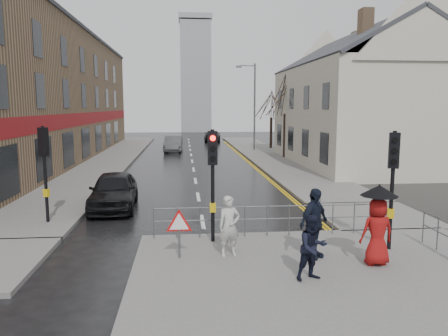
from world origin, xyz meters
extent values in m
plane|color=black|center=(0.00, 0.00, 0.00)|extent=(120.00, 120.00, 0.00)
cube|color=#605E5B|center=(3.00, -3.50, 0.07)|extent=(10.00, 9.00, 0.14)
cube|color=#605E5B|center=(-6.50, 23.00, 0.07)|extent=(4.00, 44.00, 0.14)
cube|color=#605E5B|center=(6.50, 25.00, 0.07)|extent=(4.00, 40.00, 0.14)
cube|color=#605E5B|center=(6.50, 3.00, 0.07)|extent=(4.00, 4.20, 0.14)
cube|color=#8D6E51|center=(-12.00, 22.00, 5.00)|extent=(8.00, 42.00, 10.00)
cube|color=beige|center=(12.00, 18.00, 3.50)|extent=(9.00, 16.00, 7.00)
cube|color=#8D6E51|center=(10.50, 14.00, 9.20)|extent=(0.70, 0.90, 1.80)
cube|color=#8D6E51|center=(13.20, 22.00, 9.20)|extent=(0.70, 0.90, 1.80)
cube|color=#919399|center=(1.50, 62.00, 9.00)|extent=(5.00, 5.00, 18.00)
cylinder|color=black|center=(0.20, 0.20, 1.84)|extent=(0.11, 0.11, 3.40)
cube|color=black|center=(0.20, 0.20, 2.99)|extent=(0.28, 0.22, 1.00)
cylinder|color=#FF0C07|center=(0.20, 0.06, 3.29)|extent=(0.16, 0.04, 0.16)
cylinder|color=black|center=(0.20, 0.06, 2.99)|extent=(0.16, 0.04, 0.16)
cylinder|color=black|center=(0.20, 0.06, 2.69)|extent=(0.16, 0.04, 0.16)
cube|color=gold|center=(0.20, 0.20, 1.19)|extent=(0.18, 0.14, 0.28)
cylinder|color=black|center=(5.20, -1.00, 1.84)|extent=(0.11, 0.11, 3.40)
cube|color=black|center=(5.20, -1.00, 2.99)|extent=(0.34, 0.30, 1.00)
cylinder|color=black|center=(5.15, -1.13, 3.29)|extent=(0.16, 0.09, 0.16)
cylinder|color=black|center=(5.15, -1.13, 2.99)|extent=(0.16, 0.09, 0.16)
cylinder|color=black|center=(5.15, -1.13, 2.69)|extent=(0.16, 0.09, 0.16)
cube|color=gold|center=(5.20, -1.00, 1.19)|extent=(0.22, 0.19, 0.28)
cylinder|color=black|center=(-5.50, 3.00, 1.84)|extent=(0.11, 0.11, 3.40)
cube|color=black|center=(-5.50, 3.00, 2.99)|extent=(0.34, 0.30, 1.00)
cylinder|color=black|center=(-5.45, 3.13, 3.29)|extent=(0.16, 0.09, 0.16)
cylinder|color=black|center=(-5.45, 3.13, 2.99)|extent=(0.16, 0.09, 0.16)
cylinder|color=black|center=(-5.45, 3.13, 2.69)|extent=(0.16, 0.09, 0.16)
cube|color=gold|center=(-5.50, 3.00, 1.19)|extent=(0.22, 0.19, 0.28)
cylinder|color=#595B5E|center=(-1.60, 0.60, 0.64)|extent=(0.04, 0.04, 1.00)
cylinder|color=#595B5E|center=(5.50, 0.60, 0.64)|extent=(0.04, 0.04, 1.00)
cylinder|color=#595B5E|center=(1.95, 0.60, 1.09)|extent=(7.10, 0.04, 0.04)
cylinder|color=#595B5E|center=(1.95, 0.60, 0.69)|extent=(7.10, 0.04, 0.04)
cylinder|color=#595B5E|center=(6.50, -0.50, 0.64)|extent=(0.04, 0.04, 1.00)
cylinder|color=#595B5E|center=(-0.80, -1.20, 0.56)|extent=(0.06, 0.06, 0.85)
cylinder|color=red|center=(-0.80, -1.20, 1.09)|extent=(0.80, 0.03, 0.80)
cylinder|color=white|center=(-0.80, -1.22, 1.09)|extent=(0.60, 0.03, 0.60)
cylinder|color=#595B5E|center=(6.00, 28.00, 4.14)|extent=(0.16, 0.16, 8.00)
cylinder|color=#595B5E|center=(5.30, 28.00, 7.94)|extent=(1.40, 0.10, 0.10)
cube|color=#595B5E|center=(4.50, 28.00, 7.84)|extent=(0.50, 0.25, 0.18)
cylinder|color=#2F221A|center=(7.50, 22.00, 1.89)|extent=(0.26, 0.26, 3.50)
cylinder|color=#2F221A|center=(8.00, 30.00, 1.64)|extent=(0.26, 0.26, 3.00)
imported|color=#B6B6B2|center=(0.56, -1.13, 0.97)|extent=(0.67, 0.51, 1.66)
imported|color=black|center=(2.33, -2.99, 0.92)|extent=(0.90, 0.79, 1.57)
imported|color=maroon|center=(4.28, -2.16, 1.02)|extent=(0.88, 0.60, 1.75)
cylinder|color=black|center=(4.28, -2.16, 1.12)|extent=(0.02, 0.02, 1.95)
cone|color=black|center=(4.28, -2.16, 2.09)|extent=(0.96, 0.96, 0.28)
imported|color=black|center=(2.81, -1.51, 1.10)|extent=(1.17, 1.05, 1.91)
imported|color=black|center=(-3.55, 5.44, 0.76)|extent=(1.98, 4.54, 1.52)
imported|color=#47494C|center=(-1.59, 28.37, 0.74)|extent=(1.75, 4.56, 1.48)
imported|color=black|center=(2.84, 39.79, 0.67)|extent=(2.31, 4.77, 1.34)
camera|label=1|loc=(-0.65, -12.63, 4.20)|focal=35.00mm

